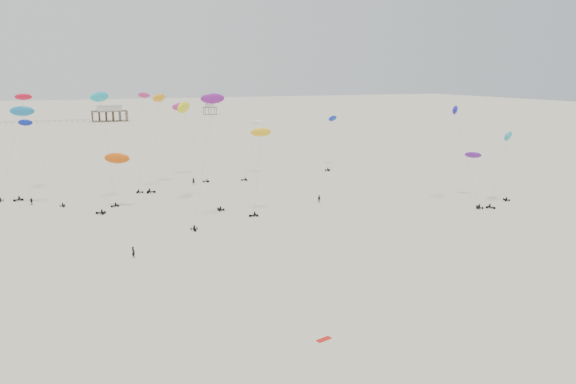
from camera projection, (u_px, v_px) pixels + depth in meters
name	position (u px, v px, depth m)	size (l,w,h in m)	color
ground_plane	(174.00, 152.00, 208.87)	(900.00, 900.00, 0.00)	beige
pavilion_main	(110.00, 114.00, 340.09)	(21.00, 13.00, 9.80)	brown
pavilion_small	(210.00, 110.00, 393.28)	(9.00, 7.00, 8.00)	brown
pier_fence	(16.00, 123.00, 321.58)	(80.20, 0.20, 1.50)	black
rig_0	(209.00, 123.00, 107.50)	(8.81, 7.81, 25.41)	black
rig_1	(481.00, 166.00, 132.93)	(6.15, 11.06, 12.22)	black
rig_2	(259.00, 152.00, 116.13)	(6.26, 5.14, 18.10)	black
rig_3	(18.00, 122.00, 133.25)	(9.11, 10.70, 25.01)	black
rig_4	(27.00, 123.00, 120.82)	(9.96, 5.71, 22.28)	black
rig_5	(332.00, 130.00, 176.05)	(10.12, 13.54, 18.05)	black
rig_6	(505.00, 148.00, 124.85)	(10.38, 7.29, 16.76)	black
rig_7	(187.00, 118.00, 124.35)	(8.17, 15.43, 23.99)	black
rig_8	(255.00, 132.00, 160.33)	(9.95, 11.85, 17.61)	black
rig_9	(183.00, 114.00, 157.18)	(7.52, 15.02, 22.47)	black
rig_10	(142.00, 126.00, 138.35)	(5.66, 6.92, 24.51)	black
rig_11	(22.00, 152.00, 135.67)	(5.63, 16.34, 20.84)	black
rig_12	(101.00, 110.00, 125.09)	(5.32, 10.51, 25.12)	black
rig_13	(157.00, 116.00, 143.33)	(8.67, 13.81, 24.64)	black
rig_14	(461.00, 133.00, 124.05)	(4.74, 11.15, 22.09)	black
rig_15	(115.00, 166.00, 120.45)	(8.44, 7.46, 12.55)	black
spectator_0	(134.00, 258.00, 90.15)	(0.80, 0.55, 2.19)	black
spectator_1	(319.00, 203.00, 128.18)	(1.00, 0.58, 2.04)	black
spectator_2	(32.00, 205.00, 125.86)	(1.21, 0.65, 2.05)	black
spectator_3	(194.00, 185.00, 148.79)	(0.82, 0.57, 2.27)	black
grounded_kite_b	(324.00, 340.00, 62.47)	(1.80, 0.70, 0.07)	red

